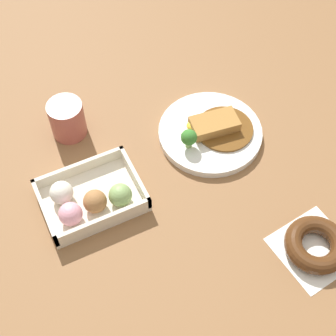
{
  "coord_description": "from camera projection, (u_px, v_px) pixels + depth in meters",
  "views": [
    {
      "loc": [
        -0.27,
        -0.49,
        0.89
      ],
      "look_at": [
        -0.01,
        0.04,
        0.03
      ],
      "focal_mm": 53.65,
      "sensor_mm": 36.0,
      "label": 1
    }
  ],
  "objects": [
    {
      "name": "curry_plate",
      "position": [
        211.0,
        132.0,
        1.12
      ],
      "size": [
        0.23,
        0.23,
        0.07
      ],
      "color": "white",
      "rests_on": "ground_plane"
    },
    {
      "name": "ground_plane",
      "position": [
        182.0,
        189.0,
        1.05
      ],
      "size": [
        1.6,
        1.6,
        0.0
      ],
      "primitive_type": "plane",
      "color": "brown"
    },
    {
      "name": "chocolate_ring_donut",
      "position": [
        316.0,
        245.0,
        0.96
      ],
      "size": [
        0.15,
        0.15,
        0.04
      ],
      "color": "white",
      "rests_on": "ground_plane"
    },
    {
      "name": "coffee_mug",
      "position": [
        67.0,
        119.0,
        1.1
      ],
      "size": [
        0.08,
        0.08,
        0.09
      ],
      "primitive_type": "cylinder",
      "color": "#9E4C42",
      "rests_on": "ground_plane"
    },
    {
      "name": "donut_box",
      "position": [
        90.0,
        199.0,
        1.01
      ],
      "size": [
        0.2,
        0.15,
        0.06
      ],
      "color": "beige",
      "rests_on": "ground_plane"
    }
  ]
}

